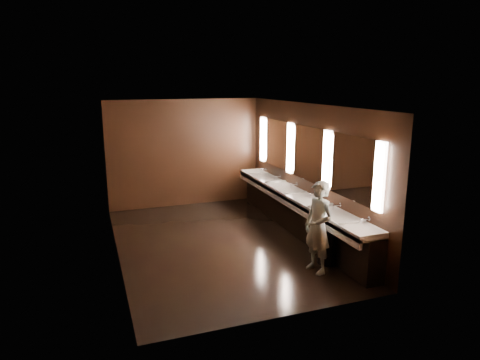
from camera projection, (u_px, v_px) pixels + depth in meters
name	position (u px, v px, depth m)	size (l,w,h in m)	color
floor	(219.00, 243.00, 8.79)	(6.00, 6.00, 0.00)	black
ceiling	(217.00, 105.00, 8.15)	(4.00, 6.00, 0.02)	#2D2D2B
wall_back	(185.00, 153.00, 11.22)	(4.00, 0.02, 2.80)	black
wall_front	(284.00, 223.00, 5.72)	(4.00, 0.02, 2.80)	black
wall_left	(114.00, 185.00, 7.81)	(0.02, 6.00, 2.80)	black
wall_right	(308.00, 170.00, 9.13)	(0.02, 6.00, 2.80)	black
sink_counter	(298.00, 211.00, 9.27)	(0.55, 5.40, 1.01)	black
mirror_band	(307.00, 154.00, 9.05)	(0.06, 5.03, 1.15)	#FEE0CE
person	(318.00, 227.00, 7.32)	(0.59, 0.39, 1.62)	#97CDE1
trash_bin	(328.00, 248.00, 7.76)	(0.37, 0.37, 0.57)	black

